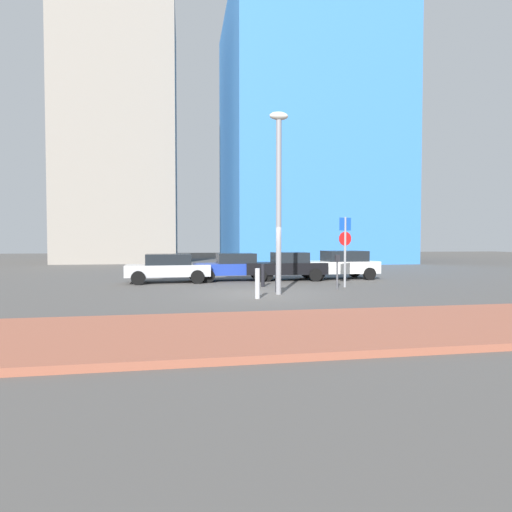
# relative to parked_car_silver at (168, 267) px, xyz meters

# --- Properties ---
(ground_plane) EXTENTS (120.00, 120.00, 0.00)m
(ground_plane) POSITION_rel_parked_car_silver_xyz_m (3.62, -4.92, -0.73)
(ground_plane) COLOR #4C4947
(sidewalk_brick) EXTENTS (40.00, 4.21, 0.14)m
(sidewalk_brick) POSITION_rel_parked_car_silver_xyz_m (3.62, -11.78, -0.66)
(sidewalk_brick) COLOR #93513D
(sidewalk_brick) RESTS_ON ground
(parked_car_silver) EXTENTS (4.02, 2.10, 1.38)m
(parked_car_silver) POSITION_rel_parked_car_silver_xyz_m (0.00, 0.00, 0.00)
(parked_car_silver) COLOR #B7BABF
(parked_car_silver) RESTS_ON ground
(parked_car_blue) EXTENTS (4.29, 1.98, 1.38)m
(parked_car_blue) POSITION_rel_parked_car_silver_xyz_m (3.32, 0.45, -0.02)
(parked_car_blue) COLOR #1E389E
(parked_car_blue) RESTS_ON ground
(parked_car_black) EXTENTS (4.19, 2.13, 1.43)m
(parked_car_black) POSITION_rel_parked_car_silver_xyz_m (5.91, 0.26, -0.00)
(parked_car_black) COLOR black
(parked_car_black) RESTS_ON ground
(parked_car_white) EXTENTS (4.12, 2.11, 1.49)m
(parked_car_white) POSITION_rel_parked_car_silver_xyz_m (8.88, 0.50, 0.05)
(parked_car_white) COLOR white
(parked_car_white) RESTS_ON ground
(parking_sign_post) EXTENTS (0.59, 0.14, 3.03)m
(parking_sign_post) POSITION_rel_parked_car_silver_xyz_m (7.59, -3.44, 1.18)
(parking_sign_post) COLOR gray
(parking_sign_post) RESTS_ON ground
(parking_meter) EXTENTS (0.18, 0.14, 1.43)m
(parking_meter) POSITION_rel_parked_car_silver_xyz_m (7.00, -4.08, 0.19)
(parking_meter) COLOR #4C4C51
(parking_meter) RESTS_ON ground
(street_lamp) EXTENTS (0.70, 0.36, 6.73)m
(street_lamp) POSITION_rel_parked_car_silver_xyz_m (4.21, -5.34, 3.25)
(street_lamp) COLOR gray
(street_lamp) RESTS_ON ground
(traffic_bollard_near) EXTENTS (0.16, 0.16, 1.04)m
(traffic_bollard_near) POSITION_rel_parked_car_silver_xyz_m (4.33, -4.61, -0.21)
(traffic_bollard_near) COLOR black
(traffic_bollard_near) RESTS_ON ground
(traffic_bollard_mid) EXTENTS (0.16, 0.16, 0.99)m
(traffic_bollard_mid) POSITION_rel_parked_car_silver_xyz_m (4.14, -2.66, -0.23)
(traffic_bollard_mid) COLOR black
(traffic_bollard_mid) RESTS_ON ground
(traffic_bollard_far) EXTENTS (0.17, 0.17, 1.05)m
(traffic_bollard_far) POSITION_rel_parked_car_silver_xyz_m (3.23, -6.33, -0.21)
(traffic_bollard_far) COLOR #B7B7BC
(traffic_bollard_far) RESTS_ON ground
(building_colorful_midrise) EXTENTS (15.96, 17.96, 26.02)m
(building_colorful_midrise) POSITION_rel_parked_car_silver_xyz_m (13.20, 21.80, 12.28)
(building_colorful_midrise) COLOR #3372BF
(building_colorful_midrise) RESTS_ON ground
(building_under_construction) EXTENTS (10.74, 11.14, 24.77)m
(building_under_construction) POSITION_rel_parked_car_silver_xyz_m (-5.27, 23.00, 11.65)
(building_under_construction) COLOR gray
(building_under_construction) RESTS_ON ground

